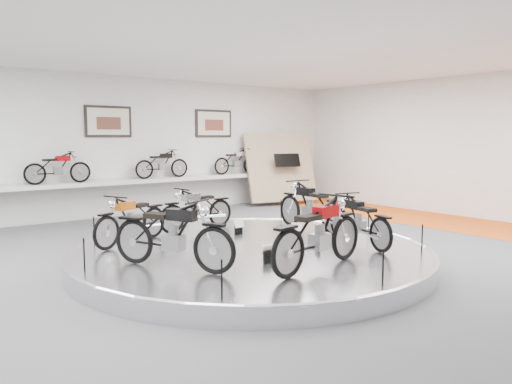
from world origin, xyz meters
TOP-DOWN VIEW (x-y plane):
  - floor at (0.00, 0.00)m, footprint 16.00×16.00m
  - ceiling at (0.00, 0.00)m, footprint 16.00×16.00m
  - wall_back at (0.00, 7.00)m, footprint 16.00×0.00m
  - wall_right at (8.00, 0.00)m, footprint 0.00×14.00m
  - orange_carpet_strip at (6.80, 0.00)m, footprint 2.40×12.60m
  - dado_band at (0.00, 6.98)m, footprint 15.68×0.04m
  - display_platform at (0.00, 0.30)m, footprint 6.40×6.40m
  - platform_rim at (0.00, 0.30)m, footprint 6.40×6.40m
  - shelf at (0.00, 6.70)m, footprint 11.00×0.55m
  - poster_center at (0.00, 6.96)m, footprint 1.35×0.06m
  - poster_right at (3.50, 6.96)m, footprint 1.35×0.06m
  - display_panel at (5.60, 6.10)m, footprint 2.56×1.52m
  - shelf_bike_b at (-1.50, 6.70)m, footprint 1.22×0.43m
  - shelf_bike_c at (1.50, 6.70)m, footprint 1.22×0.43m
  - shelf_bike_d at (4.20, 6.70)m, footprint 1.22×0.43m
  - bike_a at (1.91, 0.77)m, footprint 0.77×1.83m
  - bike_b at (0.06, 2.30)m, footprint 1.61×0.69m
  - bike_c at (-1.60, 1.88)m, footprint 1.68×1.16m
  - bike_d at (-1.84, -0.18)m, footprint 1.39×1.90m
  - bike_e at (-0.10, -1.51)m, footprint 1.94×0.98m
  - bike_f at (1.63, -0.79)m, footprint 0.92×1.68m

SIDE VIEW (x-z plane):
  - floor at x=0.00m, z-range 0.00..0.00m
  - orange_carpet_strip at x=6.80m, z-range 0.00..0.01m
  - display_platform at x=0.00m, z-range 0.00..0.30m
  - platform_rim at x=0.00m, z-range 0.22..0.32m
  - dado_band at x=0.00m, z-range 0.00..1.10m
  - bike_b at x=0.06m, z-range 0.30..1.22m
  - bike_c at x=-1.60m, z-range 0.30..1.23m
  - bike_f at x=1.63m, z-range 0.30..1.24m
  - bike_a at x=1.91m, z-range 0.30..1.35m
  - bike_d at x=-1.84m, z-range 0.30..1.37m
  - bike_e at x=-0.10m, z-range 0.30..1.39m
  - shelf at x=0.00m, z-range 0.95..1.05m
  - display_panel at x=5.60m, z-range 0.10..2.40m
  - shelf_bike_b at x=-1.50m, z-range 1.05..1.78m
  - shelf_bike_c at x=1.50m, z-range 1.05..1.78m
  - shelf_bike_d at x=4.20m, z-range 1.05..1.78m
  - wall_back at x=0.00m, z-range -6.00..10.00m
  - wall_right at x=8.00m, z-range -5.00..9.00m
  - poster_center at x=0.00m, z-range 2.26..3.14m
  - poster_right at x=3.50m, z-range 2.26..3.14m
  - ceiling at x=0.00m, z-range 4.00..4.00m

